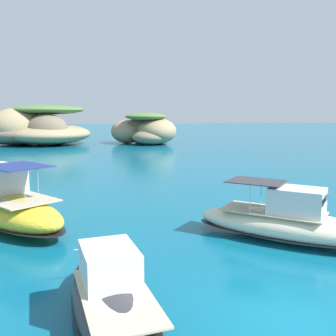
{
  "coord_description": "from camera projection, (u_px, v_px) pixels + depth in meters",
  "views": [
    {
      "loc": [
        -5.05,
        -9.71,
        6.12
      ],
      "look_at": [
        -1.88,
        14.55,
        2.5
      ],
      "focal_mm": 40.21,
      "sensor_mm": 36.0,
      "label": 1
    }
  ],
  "objects": [
    {
      "name": "motorboat_cream",
      "position": [
        287.0,
        223.0,
        17.98
      ],
      "size": [
        8.68,
        7.53,
        2.79
      ],
      "color": "beige",
      "rests_on": "ground"
    },
    {
      "name": "motorboat_yellow",
      "position": [
        2.0,
        205.0,
        20.65
      ],
      "size": [
        9.8,
        10.42,
        3.44
      ],
      "color": "yellow",
      "rests_on": "ground"
    },
    {
      "name": "motorboat_charcoal",
      "position": [
        112.0,
        300.0,
        10.91
      ],
      "size": [
        3.8,
        7.79,
        2.21
      ],
      "color": "#2D2D33",
      "rests_on": "ground"
    },
    {
      "name": "islet_small",
      "position": [
        147.0,
        131.0,
        73.71
      ],
      "size": [
        14.37,
        13.34,
        6.08
      ],
      "color": "#756651",
      "rests_on": "ground"
    },
    {
      "name": "islet_large",
      "position": [
        36.0,
        130.0,
        71.99
      ],
      "size": [
        22.28,
        17.7,
        7.55
      ],
      "color": "#756651",
      "rests_on": "ground"
    },
    {
      "name": "ground_plane",
      "position": [
        295.0,
        322.0,
        11.07
      ],
      "size": [
        400.0,
        400.0,
        0.0
      ],
      "primitive_type": "plane",
      "color": "#0C5B7A"
    }
  ]
}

